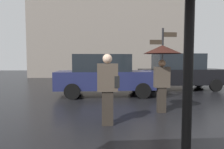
# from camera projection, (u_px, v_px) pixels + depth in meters

# --- Properties ---
(pedestrian_with_umbrella) EXTENTS (1.11, 1.11, 2.02)m
(pedestrian_with_umbrella) POSITION_uv_depth(u_px,v_px,m) (162.00, 58.00, 5.90)
(pedestrian_with_umbrella) COLOR #2A241E
(pedestrian_with_umbrella) RESTS_ON ground
(pedestrian_with_bag) EXTENTS (0.53, 0.24, 1.72)m
(pedestrian_with_bag) POSITION_uv_depth(u_px,v_px,m) (108.00, 85.00, 4.77)
(pedestrian_with_bag) COLOR #2A241E
(pedestrian_with_bag) RESTS_ON ground
(parked_car_left) EXTENTS (4.44, 1.88, 1.83)m
(parked_car_left) POSITION_uv_depth(u_px,v_px,m) (105.00, 75.00, 8.88)
(parked_car_left) COLOR #1E234C
(parked_car_left) RESTS_ON ground
(parked_car_right) EXTENTS (4.44, 1.89, 1.92)m
(parked_car_right) POSITION_uv_depth(u_px,v_px,m) (180.00, 72.00, 10.72)
(parked_car_right) COLOR black
(parked_car_right) RESTS_ON ground
(street_signpost) EXTENTS (1.08, 0.08, 2.85)m
(street_signpost) POSITION_uv_depth(u_px,v_px,m) (163.00, 56.00, 7.91)
(street_signpost) COLOR black
(street_signpost) RESTS_ON ground
(building_block) EXTENTS (14.81, 2.46, 12.90)m
(building_block) POSITION_uv_depth(u_px,v_px,m) (109.00, 10.00, 19.14)
(building_block) COLOR gray
(building_block) RESTS_ON ground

